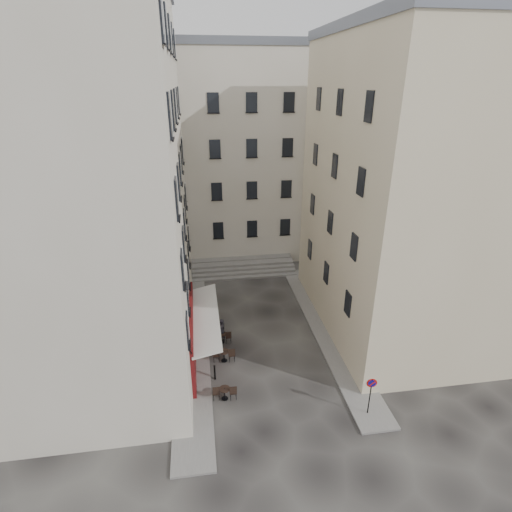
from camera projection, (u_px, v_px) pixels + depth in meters
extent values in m
plane|color=black|center=(268.00, 362.00, 24.10)|extent=(90.00, 90.00, 0.00)
cube|color=slate|center=(193.00, 330.00, 27.08)|extent=(2.00, 22.00, 0.12)
cube|color=slate|center=(325.00, 327.00, 27.39)|extent=(2.00, 18.00, 0.12)
cube|color=beige|center=(68.00, 195.00, 21.34)|extent=(12.00, 16.00, 20.00)
cube|color=#C7B894|center=(425.00, 195.00, 25.03)|extent=(12.00, 14.00, 18.00)
cube|color=slate|center=(454.00, 25.00, 21.27)|extent=(12.20, 14.20, 0.60)
cube|color=beige|center=(223.00, 157.00, 37.49)|extent=(18.00, 10.00, 18.00)
cube|color=slate|center=(220.00, 45.00, 33.72)|extent=(18.20, 10.20, 0.60)
cube|color=#42090E|center=(192.00, 335.00, 23.69)|extent=(0.25, 7.00, 3.50)
cube|color=black|center=(193.00, 340.00, 23.84)|extent=(0.06, 3.85, 2.00)
cube|color=silver|center=(205.00, 317.00, 23.32)|extent=(1.58, 7.30, 0.41)
cube|color=slate|center=(244.00, 274.00, 34.81)|extent=(9.00, 1.80, 0.20)
cube|color=slate|center=(244.00, 270.00, 35.14)|extent=(9.00, 1.80, 0.20)
cube|color=slate|center=(243.00, 266.00, 35.47)|extent=(9.00, 1.80, 0.20)
cube|color=slate|center=(242.00, 261.00, 35.79)|extent=(9.00, 1.80, 0.20)
cylinder|color=black|center=(215.00, 373.00, 22.57)|extent=(0.10, 0.10, 0.90)
sphere|color=black|center=(214.00, 366.00, 22.38)|extent=(0.12, 0.12, 0.12)
cylinder|color=black|center=(212.00, 337.00, 25.73)|extent=(0.10, 0.10, 0.90)
sphere|color=black|center=(212.00, 331.00, 25.54)|extent=(0.12, 0.12, 0.12)
cylinder|color=black|center=(210.00, 309.00, 28.90)|extent=(0.10, 0.10, 0.90)
sphere|color=black|center=(209.00, 303.00, 28.71)|extent=(0.12, 0.12, 0.12)
cylinder|color=black|center=(370.00, 397.00, 19.89)|extent=(0.06, 0.06, 2.27)
cylinder|color=red|center=(372.00, 383.00, 19.52)|extent=(0.52, 0.09, 0.53)
cylinder|color=navy|center=(372.00, 383.00, 19.49)|extent=(0.38, 0.08, 0.38)
cube|color=red|center=(372.00, 384.00, 19.47)|extent=(0.31, 0.06, 0.31)
cylinder|color=black|center=(225.00, 398.00, 21.28)|extent=(0.36, 0.36, 0.02)
cylinder|color=black|center=(225.00, 394.00, 21.15)|extent=(0.05, 0.05, 0.70)
cylinder|color=black|center=(225.00, 389.00, 21.02)|extent=(0.60, 0.60, 0.04)
cube|color=black|center=(233.00, 392.00, 21.19)|extent=(0.38, 0.38, 0.90)
cube|color=black|center=(216.00, 392.00, 21.16)|extent=(0.38, 0.38, 0.90)
cylinder|color=black|center=(224.00, 360.00, 24.15)|extent=(0.37, 0.37, 0.02)
cylinder|color=black|center=(224.00, 356.00, 24.01)|extent=(0.05, 0.05, 0.72)
cylinder|color=black|center=(224.00, 351.00, 23.87)|extent=(0.62, 0.62, 0.04)
cube|color=black|center=(232.00, 354.00, 24.05)|extent=(0.39, 0.39, 0.93)
cube|color=black|center=(216.00, 355.00, 24.02)|extent=(0.39, 0.39, 0.93)
cylinder|color=black|center=(207.00, 345.00, 25.52)|extent=(0.32, 0.32, 0.02)
cylinder|color=black|center=(207.00, 342.00, 25.40)|extent=(0.04, 0.04, 0.62)
cylinder|color=black|center=(206.00, 338.00, 25.29)|extent=(0.53, 0.53, 0.04)
cube|color=black|center=(213.00, 341.00, 25.44)|extent=(0.34, 0.34, 0.80)
cube|color=black|center=(200.00, 341.00, 25.41)|extent=(0.34, 0.34, 0.80)
cylinder|color=black|center=(222.00, 342.00, 25.84)|extent=(0.35, 0.35, 0.02)
cylinder|color=black|center=(222.00, 338.00, 25.71)|extent=(0.05, 0.05, 0.68)
cylinder|color=black|center=(222.00, 334.00, 25.59)|extent=(0.58, 0.58, 0.04)
cube|color=black|center=(228.00, 337.00, 25.75)|extent=(0.37, 0.37, 0.87)
cube|color=black|center=(215.00, 337.00, 25.72)|extent=(0.37, 0.37, 0.87)
cylinder|color=black|center=(211.00, 327.00, 27.41)|extent=(0.32, 0.32, 0.02)
cylinder|color=black|center=(211.00, 323.00, 27.29)|extent=(0.04, 0.04, 0.63)
cylinder|color=black|center=(211.00, 320.00, 27.18)|extent=(0.54, 0.54, 0.04)
cube|color=black|center=(217.00, 322.00, 27.33)|extent=(0.34, 0.34, 0.81)
cube|color=black|center=(205.00, 323.00, 27.30)|extent=(0.34, 0.34, 0.81)
imported|color=black|center=(221.00, 331.00, 25.65)|extent=(0.74, 0.71, 1.71)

